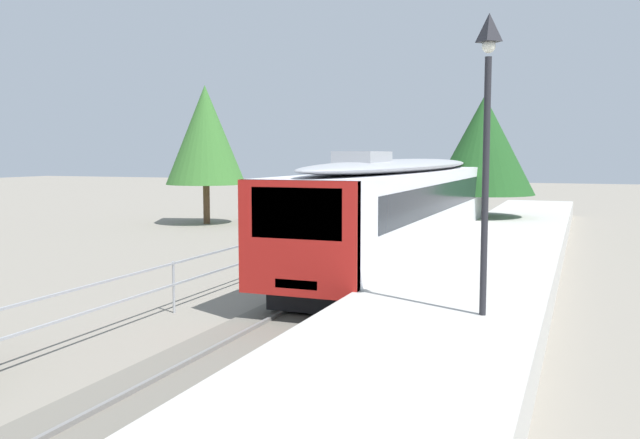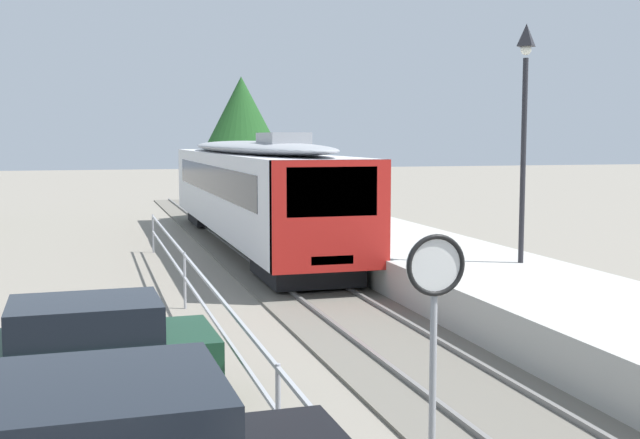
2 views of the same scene
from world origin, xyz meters
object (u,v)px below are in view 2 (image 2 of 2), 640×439
object	(u,v)px
platform_lamp_mid_platform	(525,98)
parked_hatchback_dark_green	(71,355)
commuter_train	(251,185)
speed_limit_sign	(435,303)

from	to	relation	value
platform_lamp_mid_platform	parked_hatchback_dark_green	world-z (taller)	platform_lamp_mid_platform
commuter_train	speed_limit_sign	distance (m)	19.60
parked_hatchback_dark_green	speed_limit_sign	bearing A→B (deg)	-49.46
speed_limit_sign	parked_hatchback_dark_green	xyz separation A→B (m)	(-3.50, 4.10, -1.33)
platform_lamp_mid_platform	speed_limit_sign	size ratio (longest dim) A/B	1.91
commuter_train	parked_hatchback_dark_green	bearing A→B (deg)	-109.80
speed_limit_sign	parked_hatchback_dark_green	world-z (taller)	speed_limit_sign
commuter_train	speed_limit_sign	xyz separation A→B (m)	(-2.04, -19.50, -0.02)
commuter_train	platform_lamp_mid_platform	xyz separation A→B (m)	(4.15, -10.50, 2.48)
platform_lamp_mid_platform	parked_hatchback_dark_green	size ratio (longest dim) A/B	1.32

